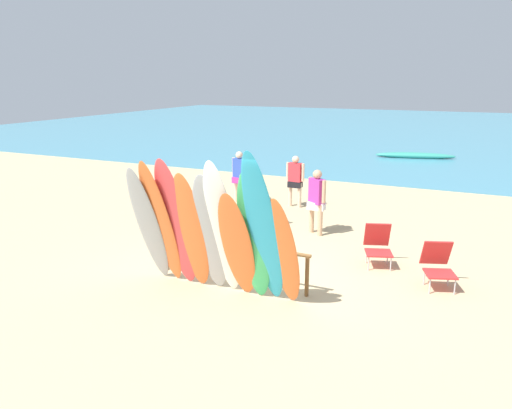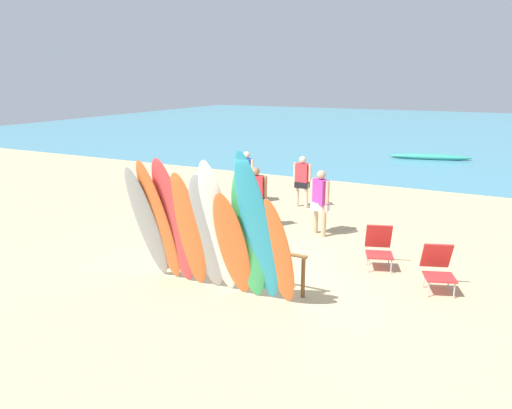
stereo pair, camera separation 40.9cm
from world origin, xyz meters
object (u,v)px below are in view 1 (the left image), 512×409
Objects in this scene: surfboard_white_5 at (222,230)px; beachgoer_strolling at (295,178)px; surfboard_orange_3 at (191,232)px; surfboard_grey_4 at (210,234)px; surfboard_grey_0 at (149,225)px; beachgoer_by_water at (239,173)px; distant_boat at (415,156)px; beach_chair_blue at (378,243)px; beachgoer_midbeach at (317,197)px; surfboard_orange_1 at (161,224)px; surfboard_orange_6 at (237,246)px; surfboard_red_2 at (176,224)px; surfboard_rack at (232,251)px; beach_chair_red at (438,263)px; surfboard_teal_8 at (263,231)px; surfboard_orange_9 at (284,253)px; surfboard_green_7 at (254,237)px; beachgoer_photographing at (251,193)px.

surfboard_white_5 is 6.17m from beachgoer_strolling.
surfboard_orange_3 is 0.36m from surfboard_grey_4.
surfboard_orange_3 is (0.83, 0.06, -0.02)m from surfboard_grey_0.
beachgoer_by_water is 0.43× the size of distant_boat.
beachgoer_midbeach is at bearing 123.03° from beach_chair_blue.
surfboard_orange_1 is 1.20× the size of surfboard_orange_6.
beachgoer_by_water reaches higher than distant_boat.
surfboard_red_2 is at bearing 5.18° from surfboard_grey_0.
surfboard_red_2 is 1.10× the size of surfboard_orange_3.
surfboard_rack is at bearing 54.02° from surfboard_orange_3.
distant_boat is (2.38, 16.45, -1.04)m from surfboard_orange_1.
beachgoer_midbeach reaches higher than beach_chair_red.
surfboard_orange_3 is 0.80× the size of surfboard_teal_8.
beachgoer_midbeach is at bearing 84.80° from surfboard_white_5.
beach_chair_blue is at bearing 74.78° from surfboard_orange_9.
beach_chair_red is (4.68, 2.06, -0.68)m from surfboard_grey_0.
beach_chair_red is at bearing 24.80° from surfboard_grey_0.
surfboard_teal_8 is 3.38× the size of beach_chair_blue.
surfboard_green_7 is at bearing -172.22° from surfboard_orange_9.
beachgoer_strolling is (-0.32, 6.07, -0.23)m from surfboard_orange_3.
surfboard_teal_8 reaches higher than surfboard_rack.
distant_boat is at bearing 119.20° from beachgoer_midbeach.
surfboard_red_2 reaches higher than beachgoer_strolling.
surfboard_red_2 is at bearing -179.44° from surfboard_white_5.
surfboard_orange_1 is 1.10× the size of surfboard_orange_3.
beachgoer_strolling is at bearing 91.71° from surfboard_grey_4.
surfboard_rack is 1.26× the size of surfboard_grey_0.
surfboard_orange_3 is 1.18m from surfboard_green_7.
surfboard_white_5 is at bearing 177.06° from surfboard_green_7.
surfboard_grey_0 is at bearing -177.40° from surfboard_orange_6.
surfboard_grey_0 reaches higher than surfboard_orange_3.
beach_chair_blue is at bearing 57.02° from surfboard_orange_6.
surfboard_orange_9 is at bearing -26.80° from surfboard_rack.
surfboard_grey_0 is 1.58× the size of beachgoer_strolling.
surfboard_red_2 is 1.21× the size of surfboard_orange_9.
surfboard_rack is 1.39m from surfboard_teal_8.
beachgoer_midbeach is at bearing 76.20° from surfboard_grey_4.
beachgoer_midbeach is (0.62, 3.90, -0.19)m from surfboard_grey_4.
beach_chair_blue is (1.30, 2.72, -0.89)m from surfboard_teal_8.
surfboard_rack is 1.23× the size of surfboard_green_7.
surfboard_grey_0 is 2.01m from surfboard_green_7.
beachgoer_strolling reaches higher than distant_boat.
beachgoer_midbeach is at bearing 76.09° from surfboard_orange_3.
surfboard_orange_9 is at bearing -47.01° from beachgoer_midbeach.
surfboard_orange_6 is (0.52, -0.05, -0.12)m from surfboard_grey_4.
surfboard_orange_6 reaches higher than beachgoer_photographing.
surfboard_white_5 is (1.18, 0.04, 0.04)m from surfboard_orange_1.
surfboard_orange_3 is at bearing -172.17° from beach_chair_red.
surfboard_orange_9 is (0.30, 0.12, -0.36)m from surfboard_teal_8.
surfboard_rack is at bearing -177.51° from beach_chair_red.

